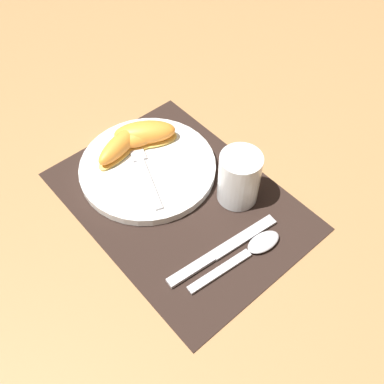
{
  "coord_description": "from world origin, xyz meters",
  "views": [
    {
      "loc": [
        0.38,
        -0.3,
        0.65
      ],
      "look_at": [
        0.01,
        0.02,
        0.02
      ],
      "focal_mm": 42.0,
      "sensor_mm": 36.0,
      "label": 1
    }
  ],
  "objects_px": {
    "citrus_wedge_0": "(145,134)",
    "citrus_wedge_2": "(121,145)",
    "knife": "(221,251)",
    "spoon": "(252,250)",
    "citrus_wedge_1": "(137,137)",
    "plate": "(146,169)",
    "fork": "(141,163)",
    "juice_glass": "(239,180)"
  },
  "relations": [
    {
      "from": "citrus_wedge_0",
      "to": "citrus_wedge_2",
      "type": "bearing_deg",
      "value": -98.19
    },
    {
      "from": "citrus_wedge_0",
      "to": "citrus_wedge_2",
      "type": "relative_size",
      "value": 0.99
    },
    {
      "from": "knife",
      "to": "spoon",
      "type": "distance_m",
      "value": 0.05
    },
    {
      "from": "citrus_wedge_1",
      "to": "citrus_wedge_2",
      "type": "distance_m",
      "value": 0.04
    },
    {
      "from": "knife",
      "to": "spoon",
      "type": "height_order",
      "value": "spoon"
    },
    {
      "from": "plate",
      "to": "fork",
      "type": "xyz_separation_m",
      "value": [
        -0.01,
        -0.0,
        0.01
      ]
    },
    {
      "from": "knife",
      "to": "citrus_wedge_2",
      "type": "bearing_deg",
      "value": 179.0
    },
    {
      "from": "plate",
      "to": "spoon",
      "type": "distance_m",
      "value": 0.25
    },
    {
      "from": "fork",
      "to": "juice_glass",
      "type": "bearing_deg",
      "value": 29.59
    },
    {
      "from": "fork",
      "to": "plate",
      "type": "bearing_deg",
      "value": 20.52
    },
    {
      "from": "knife",
      "to": "citrus_wedge_1",
      "type": "distance_m",
      "value": 0.28
    },
    {
      "from": "juice_glass",
      "to": "citrus_wedge_0",
      "type": "xyz_separation_m",
      "value": [
        -0.21,
        -0.05,
        -0.01
      ]
    },
    {
      "from": "juice_glass",
      "to": "citrus_wedge_2",
      "type": "relative_size",
      "value": 0.76
    },
    {
      "from": "spoon",
      "to": "citrus_wedge_1",
      "type": "height_order",
      "value": "citrus_wedge_1"
    },
    {
      "from": "juice_glass",
      "to": "knife",
      "type": "bearing_deg",
      "value": -57.19
    },
    {
      "from": "plate",
      "to": "citrus_wedge_0",
      "type": "bearing_deg",
      "value": 142.15
    },
    {
      "from": "knife",
      "to": "citrus_wedge_0",
      "type": "distance_m",
      "value": 0.28
    },
    {
      "from": "citrus_wedge_2",
      "to": "plate",
      "type": "bearing_deg",
      "value": 9.01
    },
    {
      "from": "juice_glass",
      "to": "citrus_wedge_2",
      "type": "distance_m",
      "value": 0.24
    },
    {
      "from": "spoon",
      "to": "knife",
      "type": "bearing_deg",
      "value": -128.13
    },
    {
      "from": "knife",
      "to": "fork",
      "type": "relative_size",
      "value": 1.15
    },
    {
      "from": "plate",
      "to": "juice_glass",
      "type": "relative_size",
      "value": 2.54
    },
    {
      "from": "citrus_wedge_0",
      "to": "citrus_wedge_1",
      "type": "xyz_separation_m",
      "value": [
        -0.0,
        -0.02,
        -0.0
      ]
    },
    {
      "from": "knife",
      "to": "citrus_wedge_1",
      "type": "height_order",
      "value": "citrus_wedge_1"
    },
    {
      "from": "spoon",
      "to": "citrus_wedge_2",
      "type": "height_order",
      "value": "citrus_wedge_2"
    },
    {
      "from": "citrus_wedge_1",
      "to": "citrus_wedge_2",
      "type": "height_order",
      "value": "citrus_wedge_2"
    },
    {
      "from": "fork",
      "to": "citrus_wedge_0",
      "type": "xyz_separation_m",
      "value": [
        -0.05,
        0.04,
        0.02
      ]
    },
    {
      "from": "juice_glass",
      "to": "fork",
      "type": "distance_m",
      "value": 0.19
    },
    {
      "from": "plate",
      "to": "juice_glass",
      "type": "xyz_separation_m",
      "value": [
        0.15,
        0.09,
        0.04
      ]
    },
    {
      "from": "spoon",
      "to": "citrus_wedge_1",
      "type": "relative_size",
      "value": 1.68
    },
    {
      "from": "knife",
      "to": "plate",
      "type": "bearing_deg",
      "value": 176.22
    },
    {
      "from": "plate",
      "to": "knife",
      "type": "xyz_separation_m",
      "value": [
        0.22,
        -0.01,
        -0.01
      ]
    },
    {
      "from": "knife",
      "to": "fork",
      "type": "height_order",
      "value": "fork"
    },
    {
      "from": "juice_glass",
      "to": "citrus_wedge_2",
      "type": "xyz_separation_m",
      "value": [
        -0.22,
        -0.1,
        -0.01
      ]
    },
    {
      "from": "spoon",
      "to": "citrus_wedge_1",
      "type": "bearing_deg",
      "value": -179.85
    },
    {
      "from": "knife",
      "to": "citrus_wedge_1",
      "type": "bearing_deg",
      "value": 171.86
    },
    {
      "from": "knife",
      "to": "spoon",
      "type": "relative_size",
      "value": 1.19
    },
    {
      "from": "fork",
      "to": "citrus_wedge_1",
      "type": "bearing_deg",
      "value": 150.37
    },
    {
      "from": "citrus_wedge_1",
      "to": "plate",
      "type": "bearing_deg",
      "value": -23.62
    },
    {
      "from": "plate",
      "to": "spoon",
      "type": "height_order",
      "value": "plate"
    },
    {
      "from": "juice_glass",
      "to": "citrus_wedge_0",
      "type": "bearing_deg",
      "value": -167.17
    },
    {
      "from": "citrus_wedge_2",
      "to": "citrus_wedge_1",
      "type": "bearing_deg",
      "value": 84.67
    }
  ]
}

